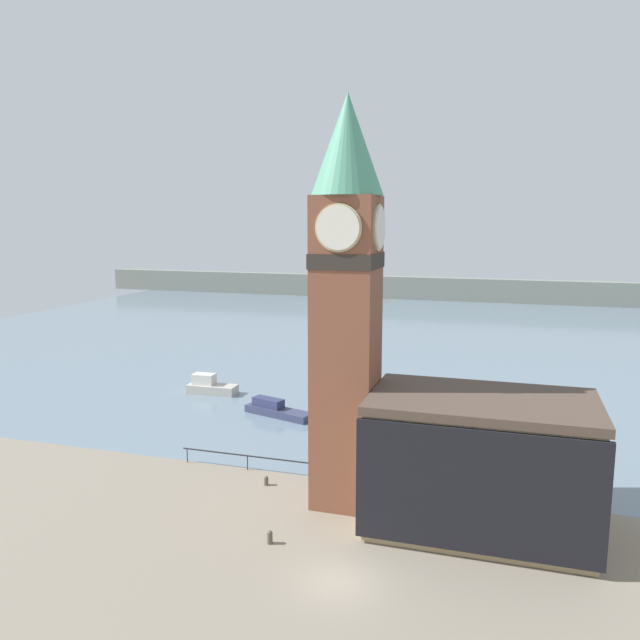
{
  "coord_description": "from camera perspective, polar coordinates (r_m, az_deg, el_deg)",
  "views": [
    {
      "loc": [
        7.41,
        -27.32,
        17.65
      ],
      "look_at": [
        -2.96,
        6.48,
        11.94
      ],
      "focal_mm": 35.0,
      "sensor_mm": 36.0,
      "label": 1
    }
  ],
  "objects": [
    {
      "name": "mooring_bollard_far",
      "position": [
        36.4,
        -4.61,
        -19.12
      ],
      "size": [
        0.32,
        0.32,
        0.76
      ],
      "color": "brown",
      "rests_on": "ground_plane"
    },
    {
      "name": "pier_railing",
      "position": [
        45.65,
        -6.66,
        -12.35
      ],
      "size": [
        10.2,
        0.08,
        1.09
      ],
      "color": "#232328",
      "rests_on": "ground_plane"
    },
    {
      "name": "boat_far",
      "position": [
        65.28,
        -10.01,
        -6.0
      ],
      "size": [
        5.12,
        2.04,
        2.0
      ],
      "rotation": [
        0.0,
        0.0,
        0.03
      ],
      "color": "#B7B2A8",
      "rests_on": "water"
    },
    {
      "name": "ground_plane",
      "position": [
        33.36,
        1.72,
        -22.77
      ],
      "size": [
        160.0,
        160.0,
        0.0
      ],
      "primitive_type": "plane",
      "color": "gray"
    },
    {
      "name": "pier_building",
      "position": [
        37.58,
        14.43,
        -12.58
      ],
      "size": [
        12.69,
        7.82,
        7.77
      ],
      "color": "tan",
      "rests_on": "ground_plane"
    },
    {
      "name": "boat_near",
      "position": [
        57.48,
        -4.05,
        -8.18
      ],
      "size": [
        6.93,
        3.59,
        1.46
      ],
      "rotation": [
        0.0,
        0.0,
        -0.3
      ],
      "color": "#333856",
      "rests_on": "water"
    },
    {
      "name": "clock_tower",
      "position": [
        37.41,
        2.45,
        2.36
      ],
      "size": [
        4.25,
        4.25,
        24.87
      ],
      "color": "brown",
      "rests_on": "ground_plane"
    },
    {
      "name": "water",
      "position": [
        100.88,
        12.58,
        -1.13
      ],
      "size": [
        160.0,
        120.0,
        0.0
      ],
      "color": "slate",
      "rests_on": "ground_plane"
    },
    {
      "name": "far_shoreline",
      "position": [
        140.07,
        13.94,
        2.69
      ],
      "size": [
        180.0,
        3.0,
        5.0
      ],
      "color": "gray",
      "rests_on": "water"
    },
    {
      "name": "mooring_bollard_near",
      "position": [
        43.36,
        -4.94,
        -14.38
      ],
      "size": [
        0.3,
        0.3,
        0.64
      ],
      "color": "brown",
      "rests_on": "ground_plane"
    }
  ]
}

